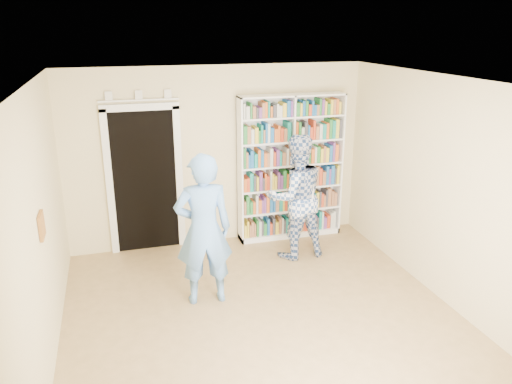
{
  "coord_description": "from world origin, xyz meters",
  "views": [
    {
      "loc": [
        -1.49,
        -4.65,
        3.24
      ],
      "look_at": [
        0.13,
        0.9,
        1.29
      ],
      "focal_mm": 35.0,
      "sensor_mm": 36.0,
      "label": 1
    }
  ],
  "objects": [
    {
      "name": "floor",
      "position": [
        0.0,
        0.0,
        0.0
      ],
      "size": [
        5.0,
        5.0,
        0.0
      ],
      "primitive_type": "plane",
      "color": "olive",
      "rests_on": "ground"
    },
    {
      "name": "bookshelf",
      "position": [
        1.11,
        2.34,
        1.14
      ],
      "size": [
        1.64,
        0.31,
        2.26
      ],
      "rotation": [
        0.0,
        0.0,
        -0.04
      ],
      "color": "white",
      "rests_on": "floor"
    },
    {
      "name": "wall_right",
      "position": [
        2.25,
        0.0,
        1.35
      ],
      "size": [
        0.0,
        5.0,
        5.0
      ],
      "primitive_type": "plane",
      "rotation": [
        1.57,
        0.0,
        -1.57
      ],
      "color": "beige",
      "rests_on": "floor"
    },
    {
      "name": "wall_back",
      "position": [
        0.0,
        2.5,
        1.35
      ],
      "size": [
        4.5,
        0.0,
        4.5
      ],
      "primitive_type": "plane",
      "rotation": [
        1.57,
        0.0,
        0.0
      ],
      "color": "beige",
      "rests_on": "floor"
    },
    {
      "name": "man_plaid",
      "position": [
        0.93,
        1.63,
        0.91
      ],
      "size": [
        0.92,
        0.74,
        1.82
      ],
      "primitive_type": "imported",
      "rotation": [
        0.0,
        0.0,
        3.21
      ],
      "color": "#2B4A85",
      "rests_on": "floor"
    },
    {
      "name": "wall_left",
      "position": [
        -2.25,
        0.0,
        1.35
      ],
      "size": [
        0.0,
        5.0,
        5.0
      ],
      "primitive_type": "plane",
      "rotation": [
        1.57,
        0.0,
        1.57
      ],
      "color": "beige",
      "rests_on": "floor"
    },
    {
      "name": "man_blue",
      "position": [
        -0.56,
        0.74,
        0.94
      ],
      "size": [
        0.7,
        0.48,
        1.87
      ],
      "primitive_type": "imported",
      "rotation": [
        0.0,
        0.0,
        3.1
      ],
      "color": "#6094D6",
      "rests_on": "floor"
    },
    {
      "name": "doorway",
      "position": [
        -1.1,
        2.48,
        1.18
      ],
      "size": [
        1.1,
        0.08,
        2.43
      ],
      "color": "black",
      "rests_on": "floor"
    },
    {
      "name": "paper_sheet",
      "position": [
        1.02,
        1.42,
        1.02
      ],
      "size": [
        0.21,
        0.04,
        0.3
      ],
      "primitive_type": "cube",
      "rotation": [
        0.0,
        0.0,
        0.14
      ],
      "color": "white",
      "rests_on": "man_plaid"
    },
    {
      "name": "wall_art",
      "position": [
        -2.23,
        0.2,
        1.4
      ],
      "size": [
        0.03,
        0.25,
        0.25
      ],
      "primitive_type": "cube",
      "color": "maroon",
      "rests_on": "wall_left"
    },
    {
      "name": "ceiling",
      "position": [
        0.0,
        0.0,
        2.7
      ],
      "size": [
        5.0,
        5.0,
        0.0
      ],
      "primitive_type": "plane",
      "rotation": [
        3.14,
        0.0,
        0.0
      ],
      "color": "white",
      "rests_on": "wall_back"
    }
  ]
}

